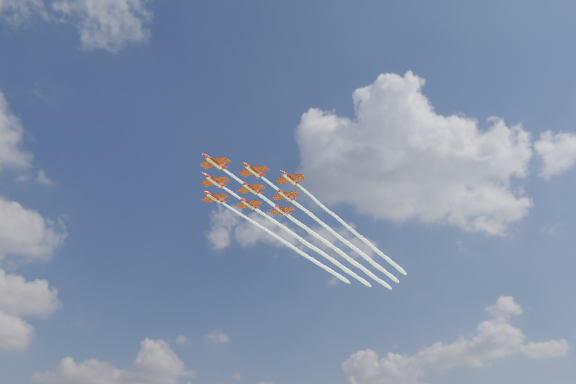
# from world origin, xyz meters

# --- Properties ---
(jet_lead) EXTENTS (106.53, 47.96, 2.40)m
(jet_lead) POSITION_xyz_m (30.61, 11.55, 75.01)
(jet_lead) COLOR #B21709
(jet_row2_port) EXTENTS (106.53, 47.96, 2.40)m
(jet_row2_port) POSITION_xyz_m (41.27, 9.14, 75.01)
(jet_row2_port) COLOR #B21709
(jet_row2_starb) EXTENTS (106.53, 47.96, 2.40)m
(jet_row2_starb) POSITION_xyz_m (36.25, 20.91, 75.01)
(jet_row2_starb) COLOR #B21709
(jet_row3_port) EXTENTS (106.53, 47.96, 2.40)m
(jet_row3_port) POSITION_xyz_m (51.92, 6.72, 75.01)
(jet_row3_port) COLOR #B21709
(jet_row3_centre) EXTENTS (106.53, 47.96, 2.40)m
(jet_row3_centre) POSITION_xyz_m (46.90, 18.49, 75.01)
(jet_row3_centre) COLOR #B21709
(jet_row3_starb) EXTENTS (106.53, 47.96, 2.40)m
(jet_row3_starb) POSITION_xyz_m (41.89, 30.27, 75.01)
(jet_row3_starb) COLOR #B21709
(jet_row4_port) EXTENTS (106.53, 47.96, 2.40)m
(jet_row4_port) POSITION_xyz_m (57.56, 16.08, 75.01)
(jet_row4_port) COLOR #B21709
(jet_row4_starb) EXTENTS (106.53, 47.96, 2.40)m
(jet_row4_starb) POSITION_xyz_m (52.54, 27.85, 75.01)
(jet_row4_starb) COLOR #B21709
(jet_tail) EXTENTS (106.53, 47.96, 2.40)m
(jet_tail) POSITION_xyz_m (63.20, 25.43, 75.01)
(jet_tail) COLOR #B21709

